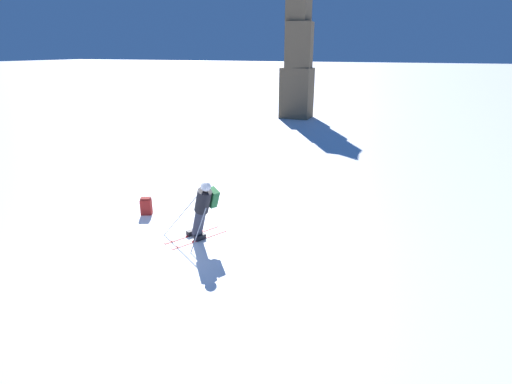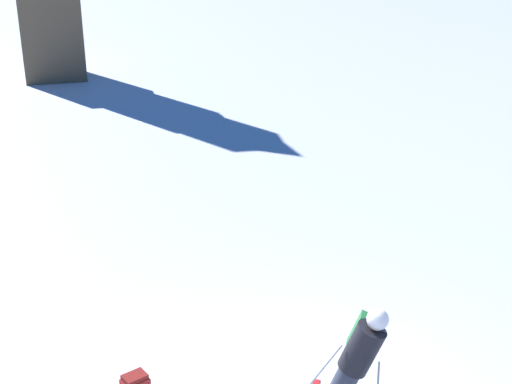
% 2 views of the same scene
% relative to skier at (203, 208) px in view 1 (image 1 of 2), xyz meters
% --- Properties ---
extents(ground_plane, '(300.00, 300.00, 0.00)m').
position_rel_skier_xyz_m(ground_plane, '(-0.66, 0.12, -0.89)').
color(ground_plane, white).
extents(skier, '(1.53, 1.61, 1.66)m').
position_rel_skier_xyz_m(skier, '(0.00, 0.00, 0.00)').
color(skier, red).
rests_on(skier, ground).
extents(rock_pillar, '(2.00, 1.75, 9.43)m').
position_rel_skier_xyz_m(rock_pillar, '(-3.23, 19.07, 3.06)').
color(rock_pillar, brown).
rests_on(rock_pillar, ground).
extents(spare_backpack, '(0.36, 0.32, 0.50)m').
position_rel_skier_xyz_m(spare_backpack, '(-2.36, 0.91, -0.65)').
color(spare_backpack, '#AD231E').
rests_on(spare_backpack, ground).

